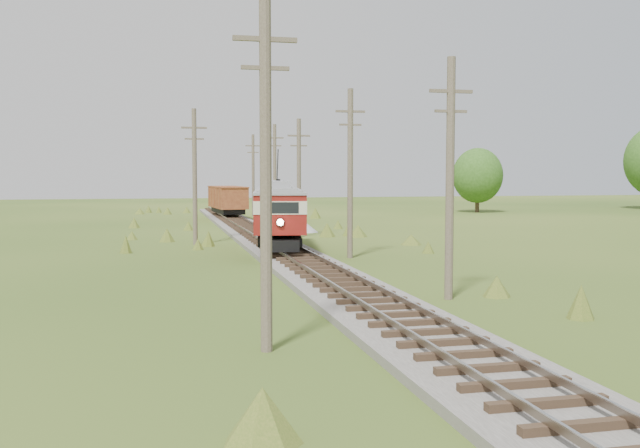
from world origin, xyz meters
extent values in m
cube|color=#605B54|center=(0.00, 34.00, 0.12)|extent=(3.60, 96.00, 0.25)
cube|color=#726659|center=(-0.72, 34.00, 0.48)|extent=(0.08, 96.00, 0.17)
cube|color=#726659|center=(0.72, 34.00, 0.48)|extent=(0.08, 96.00, 0.17)
cube|color=#2D2116|center=(0.00, 34.00, 0.33)|extent=(2.40, 96.00, 0.16)
cube|color=black|center=(0.00, 35.07, 0.99)|extent=(3.83, 10.77, 0.43)
cube|color=maroon|center=(0.00, 35.07, 1.95)|extent=(4.36, 11.73, 1.05)
cube|color=beige|center=(0.00, 35.07, 2.80)|extent=(4.40, 11.79, 0.67)
cube|color=black|center=(0.00, 35.07, 2.80)|extent=(4.35, 11.29, 0.53)
cube|color=maroon|center=(0.00, 35.07, 3.28)|extent=(4.36, 11.73, 0.29)
cube|color=gray|center=(0.00, 35.07, 3.60)|extent=(4.43, 11.85, 0.36)
cube|color=gray|center=(0.00, 35.07, 3.92)|extent=(2.48, 8.68, 0.38)
sphere|color=#FFF2BF|center=(-0.87, 29.33, 2.09)|extent=(0.34, 0.34, 0.34)
cylinder|color=black|center=(0.26, 36.77, 5.00)|extent=(0.72, 4.41, 1.84)
cylinder|color=black|center=(-1.36, 30.89, 0.94)|extent=(0.23, 0.77, 0.76)
cylinder|color=black|center=(0.06, 30.68, 0.94)|extent=(0.23, 0.77, 0.76)
cylinder|color=black|center=(-0.06, 39.47, 0.94)|extent=(0.23, 0.77, 0.76)
cylinder|color=black|center=(1.36, 39.25, 0.94)|extent=(0.23, 0.77, 0.76)
cube|color=black|center=(0.00, 65.29, 0.91)|extent=(2.68, 7.40, 0.50)
cube|color=maroon|center=(0.00, 65.29, 2.17)|extent=(3.27, 8.25, 2.01)
cube|color=maroon|center=(0.00, 65.29, 3.23)|extent=(3.34, 8.41, 0.12)
cylinder|color=black|center=(-0.55, 62.82, 0.96)|extent=(0.19, 0.81, 0.81)
cylinder|color=black|center=(0.95, 62.94, 0.96)|extent=(0.19, 0.81, 0.81)
cylinder|color=black|center=(-0.95, 67.64, 0.96)|extent=(0.19, 0.81, 0.81)
cylinder|color=black|center=(0.55, 67.76, 0.96)|extent=(0.19, 0.81, 0.81)
cone|color=gray|center=(3.45, 49.29, 0.67)|extent=(3.56, 3.56, 1.34)
cone|color=gray|center=(4.34, 48.18, 0.39)|extent=(2.00, 2.00, 0.78)
cylinder|color=brown|center=(3.30, 18.00, 4.30)|extent=(0.30, 0.30, 8.60)
cube|color=brown|center=(3.30, 18.00, 7.40)|extent=(1.60, 0.12, 0.12)
cube|color=brown|center=(3.30, 18.00, 6.70)|extent=(1.20, 0.10, 0.10)
cylinder|color=brown|center=(3.20, 31.00, 4.50)|extent=(0.30, 0.30, 9.00)
cube|color=brown|center=(3.20, 31.00, 7.80)|extent=(1.60, 0.12, 0.12)
cube|color=brown|center=(3.20, 31.00, 7.10)|extent=(1.20, 0.10, 0.10)
cylinder|color=brown|center=(3.00, 44.00, 4.20)|extent=(0.30, 0.30, 8.40)
cube|color=brown|center=(3.00, 44.00, 7.20)|extent=(1.60, 0.12, 0.12)
cube|color=brown|center=(3.00, 44.00, 6.50)|extent=(1.20, 0.10, 0.10)
cylinder|color=brown|center=(3.40, 57.00, 4.45)|extent=(0.30, 0.30, 8.90)
cube|color=brown|center=(3.40, 57.00, 7.70)|extent=(1.60, 0.12, 0.12)
cube|color=brown|center=(3.40, 57.00, 7.00)|extent=(1.20, 0.10, 0.10)
cylinder|color=brown|center=(3.20, 70.00, 4.35)|extent=(0.30, 0.30, 8.70)
cube|color=brown|center=(3.20, 70.00, 7.50)|extent=(1.60, 0.12, 0.12)
cube|color=brown|center=(3.20, 70.00, 6.80)|extent=(1.20, 0.10, 0.10)
cylinder|color=brown|center=(-4.20, 12.00, 4.50)|extent=(0.30, 0.30, 9.00)
cube|color=brown|center=(-4.20, 12.00, 7.80)|extent=(1.60, 0.12, 0.12)
cube|color=brown|center=(-4.20, 12.00, 7.10)|extent=(1.20, 0.10, 0.10)
cylinder|color=brown|center=(-4.50, 40.00, 4.30)|extent=(0.30, 0.30, 8.60)
cube|color=brown|center=(-4.50, 40.00, 7.40)|extent=(1.60, 0.12, 0.12)
cube|color=brown|center=(-4.50, 40.00, 6.70)|extent=(1.20, 0.10, 0.10)
cylinder|color=#38281C|center=(30.00, 72.00, 1.26)|extent=(0.50, 0.50, 2.52)
ellipsoid|color=#2B5218|center=(30.00, 72.00, 4.34)|extent=(5.88, 5.88, 6.47)
camera|label=1|loc=(-6.86, -5.63, 4.48)|focal=40.00mm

